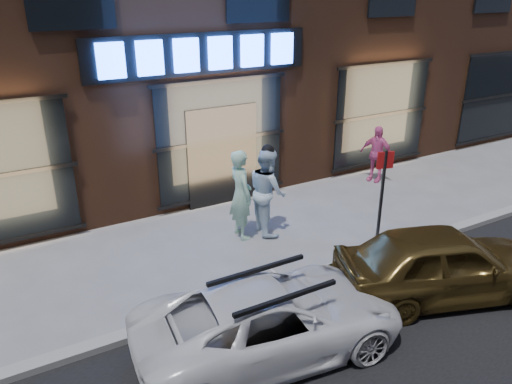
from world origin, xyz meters
TOP-DOWN VIEW (x-y plane):
  - ground at (0.00, 0.00)m, footprint 90.00×90.00m
  - curb at (0.00, 0.00)m, footprint 60.00×0.25m
  - man_bowtie at (-0.45, 2.13)m, footprint 0.49×0.72m
  - man_cap at (0.15, 2.07)m, footprint 0.84×1.01m
  - passerby at (4.26, 3.22)m, footprint 0.72×0.97m
  - white_suv at (-1.77, -1.27)m, footprint 4.15×2.25m
  - gold_sedan at (1.52, -1.51)m, footprint 4.02×2.65m
  - sign_post at (1.68, 0.26)m, footprint 0.33×0.13m

SIDE VIEW (x-z plane):
  - ground at x=0.00m, z-range 0.00..0.00m
  - curb at x=0.00m, z-range 0.00..0.12m
  - white_suv at x=-1.77m, z-range 0.00..1.10m
  - gold_sedan at x=1.52m, z-range 0.00..1.27m
  - passerby at x=4.26m, z-range 0.00..1.54m
  - man_cap at x=0.15m, z-range 0.00..1.88m
  - man_bowtie at x=-0.45m, z-range 0.00..1.93m
  - sign_post at x=1.68m, z-range 0.22..2.32m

